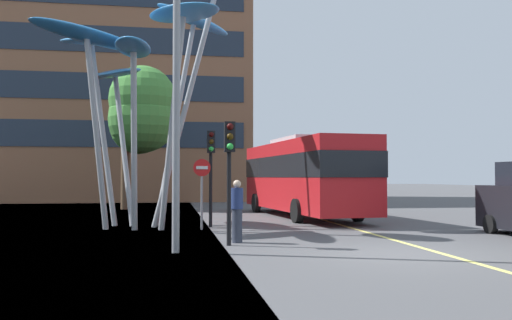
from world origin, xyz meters
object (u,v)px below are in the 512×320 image
(leaf_sculpture, at_px, (148,47))
(pedestrian, at_px, (237,211))
(street_lamp, at_px, (189,46))
(traffic_light_kerb_near, at_px, (229,156))
(no_entry_sign, at_px, (202,182))
(red_bus, at_px, (302,173))
(traffic_light_kerb_far, at_px, (211,157))

(leaf_sculpture, relative_size, pedestrian, 5.45)
(street_lamp, relative_size, pedestrian, 4.58)
(traffic_light_kerb_near, relative_size, pedestrian, 1.89)
(pedestrian, bearing_deg, traffic_light_kerb_near, -112.55)
(traffic_light_kerb_near, bearing_deg, street_lamp, -136.62)
(pedestrian, height_order, no_entry_sign, no_entry_sign)
(red_bus, distance_m, no_entry_sign, 7.23)
(leaf_sculpture, distance_m, street_lamp, 7.35)
(traffic_light_kerb_near, bearing_deg, red_bus, 65.81)
(pedestrian, bearing_deg, street_lamp, -128.66)
(leaf_sculpture, bearing_deg, street_lamp, -79.63)
(traffic_light_kerb_far, bearing_deg, red_bus, 44.75)
(red_bus, height_order, pedestrian, red_bus)
(leaf_sculpture, bearing_deg, red_bus, 29.42)
(red_bus, xyz_separation_m, traffic_light_kerb_near, (-4.43, -9.87, 0.41))
(street_lamp, bearing_deg, leaf_sculpture, 100.37)
(red_bus, distance_m, street_lamp, 12.61)
(traffic_light_kerb_far, distance_m, pedestrian, 4.98)
(red_bus, relative_size, street_lamp, 1.45)
(traffic_light_kerb_near, xyz_separation_m, traffic_light_kerb_far, (-0.09, 5.38, 0.15))
(traffic_light_kerb_near, bearing_deg, pedestrian, 67.45)
(pedestrian, distance_m, no_entry_sign, 4.00)
(leaf_sculpture, xyz_separation_m, traffic_light_kerb_near, (2.40, -6.01, -4.23))
(red_bus, height_order, traffic_light_kerb_far, red_bus)
(red_bus, height_order, traffic_light_kerb_near, red_bus)
(leaf_sculpture, bearing_deg, traffic_light_kerb_near, -68.21)
(red_bus, relative_size, traffic_light_kerb_far, 3.30)
(traffic_light_kerb_far, distance_m, no_entry_sign, 1.28)
(street_lamp, height_order, pedestrian, street_lamp)
(leaf_sculpture, distance_m, pedestrian, 8.27)
(traffic_light_kerb_near, height_order, no_entry_sign, traffic_light_kerb_near)
(traffic_light_kerb_near, distance_m, traffic_light_kerb_far, 5.38)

